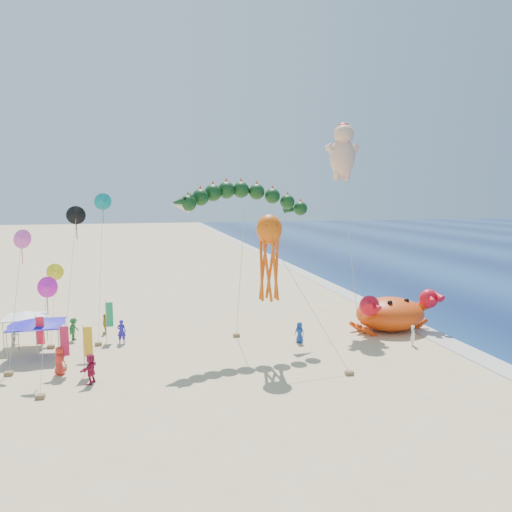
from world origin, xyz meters
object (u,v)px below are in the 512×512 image
at_px(crab_inflatable, 391,313).
at_px(octopus_kite, 269,251).
at_px(cherub_kite, 343,150).
at_px(canopy_blue, 37,322).
at_px(canopy_white, 25,314).
at_px(dragon_kite, 242,203).

distance_m(crab_inflatable, octopus_kite, 13.67).
xyz_separation_m(crab_inflatable, cherub_kite, (-2.36, 5.10, 13.54)).
height_order(cherub_kite, canopy_blue, cherub_kite).
xyz_separation_m(octopus_kite, canopy_white, (-16.82, 6.59, -4.96)).
bearing_deg(cherub_kite, canopy_white, -173.72).
height_order(dragon_kite, octopus_kite, dragon_kite).
bearing_deg(canopy_white, canopy_blue, -63.24).
relative_size(dragon_kite, octopus_kite, 1.19).
height_order(crab_inflatable, dragon_kite, dragon_kite).
bearing_deg(cherub_kite, octopus_kite, -134.12).
bearing_deg(dragon_kite, cherub_kite, 27.06).
xyz_separation_m(dragon_kite, cherub_kite, (10.12, 5.17, 4.46)).
relative_size(canopy_blue, canopy_white, 1.25).
relative_size(crab_inflatable, dragon_kite, 0.66).
bearing_deg(crab_inflatable, canopy_white, 175.49).
distance_m(crab_inflatable, dragon_kite, 15.43).
relative_size(crab_inflatable, canopy_blue, 2.05).
relative_size(dragon_kite, canopy_blue, 3.12).
relative_size(octopus_kite, canopy_blue, 2.62).
relative_size(octopus_kite, canopy_white, 3.28).
distance_m(cherub_kite, octopus_kite, 15.22).
bearing_deg(canopy_blue, dragon_kite, 0.61).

